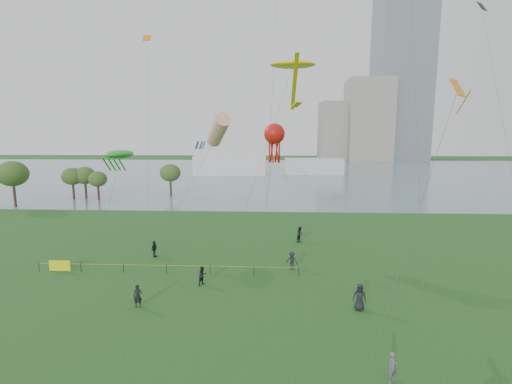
{
  "coord_description": "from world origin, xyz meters",
  "views": [
    {
      "loc": [
        1.39,
        -19.19,
        12.59
      ],
      "look_at": [
        0.0,
        10.0,
        8.0
      ],
      "focal_mm": 26.0,
      "sensor_mm": 36.0,
      "label": 1
    }
  ],
  "objects_px": {
    "kite_stingray": "(293,65)",
    "kite_octopus": "(274,135)",
    "kite_flyer": "(393,367)",
    "fence": "(101,266)"
  },
  "relations": [
    {
      "from": "kite_stingray",
      "to": "fence",
      "type": "bearing_deg",
      "value": -151.11
    },
    {
      "from": "kite_flyer",
      "to": "kite_stingray",
      "type": "relative_size",
      "value": 0.08
    },
    {
      "from": "kite_flyer",
      "to": "kite_octopus",
      "type": "relative_size",
      "value": 0.12
    },
    {
      "from": "kite_flyer",
      "to": "kite_stingray",
      "type": "bearing_deg",
      "value": 67.61
    },
    {
      "from": "fence",
      "to": "kite_stingray",
      "type": "relative_size",
      "value": 1.22
    },
    {
      "from": "kite_octopus",
      "to": "fence",
      "type": "bearing_deg",
      "value": -155.18
    },
    {
      "from": "kite_flyer",
      "to": "fence",
      "type": "bearing_deg",
      "value": 112.87
    },
    {
      "from": "kite_stingray",
      "to": "kite_octopus",
      "type": "relative_size",
      "value": 1.45
    },
    {
      "from": "fence",
      "to": "kite_octopus",
      "type": "relative_size",
      "value": 1.76
    },
    {
      "from": "fence",
      "to": "kite_stingray",
      "type": "distance_m",
      "value": 26.58
    }
  ]
}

